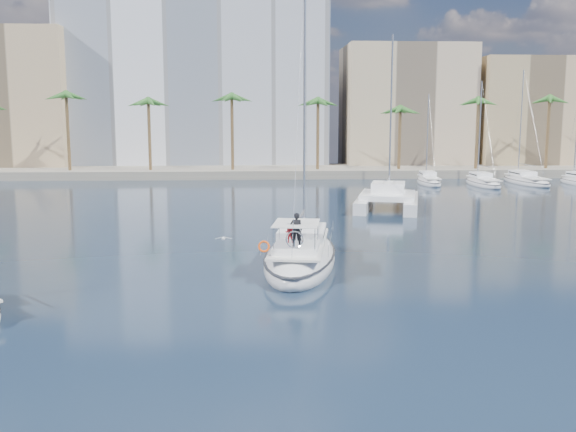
{
  "coord_description": "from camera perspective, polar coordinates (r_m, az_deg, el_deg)",
  "views": [
    {
      "loc": [
        -2.96,
        -35.36,
        8.76
      ],
      "look_at": [
        -0.95,
        1.5,
        3.02
      ],
      "focal_mm": 40.0,
      "sensor_mm": 36.0,
      "label": 1
    }
  ],
  "objects": [
    {
      "name": "moored_yacht_a",
      "position": [
        85.95,
        12.4,
        2.79
      ],
      "size": [
        3.37,
        9.52,
        11.9
      ],
      "primitive_type": null,
      "rotation": [
        0.0,
        0.0,
        -0.07
      ],
      "color": "silver",
      "rests_on": "ground"
    },
    {
      "name": "palm_centre",
      "position": [
        92.42,
        -1.31,
        9.78
      ],
      "size": [
        3.6,
        3.6,
        12.3
      ],
      "color": "brown",
      "rests_on": "ground"
    },
    {
      "name": "moored_yacht_c",
      "position": [
        90.29,
        20.38,
        2.72
      ],
      "size": [
        3.98,
        12.33,
        15.54
      ],
      "primitive_type": null,
      "rotation": [
        0.0,
        0.0,
        0.03
      ],
      "color": "silver",
      "rests_on": "ground"
    },
    {
      "name": "quay",
      "position": [
        96.75,
        -1.37,
        4.0
      ],
      "size": [
        120.0,
        14.0,
        1.2
      ],
      "primitive_type": "cube",
      "color": "gray",
      "rests_on": "ground"
    },
    {
      "name": "building_beige",
      "position": [
        108.28,
        10.34,
        9.36
      ],
      "size": [
        20.0,
        14.0,
        20.0
      ],
      "primitive_type": "cube",
      "color": "tan",
      "rests_on": "ground"
    },
    {
      "name": "palm_right",
      "position": [
        99.49,
        18.93,
        9.25
      ],
      "size": [
        3.6,
        3.6,
        12.3
      ],
      "color": "brown",
      "rests_on": "ground"
    },
    {
      "name": "catamaran",
      "position": [
        62.42,
        8.88,
        1.71
      ],
      "size": [
        8.33,
        12.33,
        16.52
      ],
      "rotation": [
        0.0,
        0.0,
        -0.26
      ],
      "color": "silver",
      "rests_on": "ground"
    },
    {
      "name": "ground",
      "position": [
        36.55,
        1.62,
        -5.03
      ],
      "size": [
        160.0,
        160.0,
        0.0
      ],
      "primitive_type": "plane",
      "color": "black",
      "rests_on": "ground"
    },
    {
      "name": "building_tan_left",
      "position": [
        111.44,
        -23.97,
        9.24
      ],
      "size": [
        22.0,
        14.0,
        22.0
      ],
      "primitive_type": "cube",
      "color": "tan",
      "rests_on": "ground"
    },
    {
      "name": "seagull",
      "position": [
        42.22,
        -5.75,
        -1.99
      ],
      "size": [
        1.14,
        0.49,
        0.21
      ],
      "color": "silver",
      "rests_on": "ground"
    },
    {
      "name": "palm_left",
      "position": [
        97.45,
        -21.99,
        9.1
      ],
      "size": [
        3.6,
        3.6,
        12.3
      ],
      "color": "brown",
      "rests_on": "ground"
    },
    {
      "name": "building_modern",
      "position": [
        108.86,
        -8.05,
        11.51
      ],
      "size": [
        42.0,
        16.0,
        28.0
      ],
      "primitive_type": "cube",
      "color": "white",
      "rests_on": "ground"
    },
    {
      "name": "main_sloop",
      "position": [
        38.12,
        1.12,
        -3.57
      ],
      "size": [
        6.06,
        13.39,
        19.15
      ],
      "rotation": [
        0.0,
        0.0,
        -0.16
      ],
      "color": "silver",
      "rests_on": "ground"
    },
    {
      "name": "building_tan_right",
      "position": [
        112.72,
        20.61,
        8.41
      ],
      "size": [
        18.0,
        12.0,
        18.0
      ],
      "primitive_type": "cube",
      "color": "tan",
      "rests_on": "ground"
    },
    {
      "name": "moored_yacht_b",
      "position": [
        86.04,
        16.93,
        2.61
      ],
      "size": [
        3.32,
        10.83,
        13.72
      ],
      "primitive_type": null,
      "rotation": [
        0.0,
        0.0,
        -0.02
      ],
      "color": "silver",
      "rests_on": "ground"
    }
  ]
}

